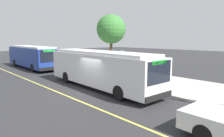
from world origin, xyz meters
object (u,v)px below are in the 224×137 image
object	(u,v)px
transit_bus_second	(32,56)
waiting_bench	(119,69)
transit_bus_main	(100,68)
route_sign_post	(122,61)

from	to	relation	value
transit_bus_second	waiting_bench	bearing A→B (deg)	23.02
transit_bus_main	waiting_bench	distance (m)	6.15
transit_bus_second	route_sign_post	distance (m)	14.87
waiting_bench	route_sign_post	xyz separation A→B (m)	(2.87, -2.35, 1.32)
route_sign_post	waiting_bench	bearing A→B (deg)	140.65
transit_bus_main	transit_bus_second	bearing A→B (deg)	179.32
waiting_bench	transit_bus_second	bearing A→B (deg)	-156.98
waiting_bench	route_sign_post	distance (m)	3.94
transit_bus_second	route_sign_post	bearing A→B (deg)	10.24
transit_bus_main	route_sign_post	world-z (taller)	same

